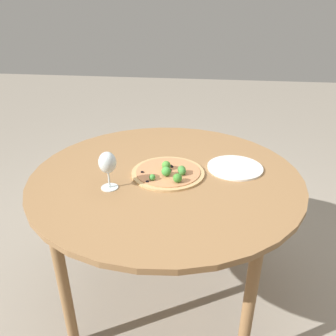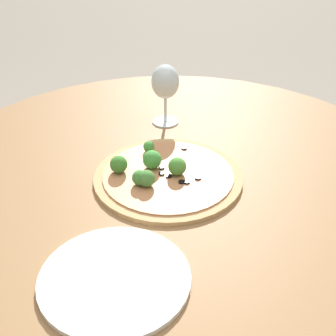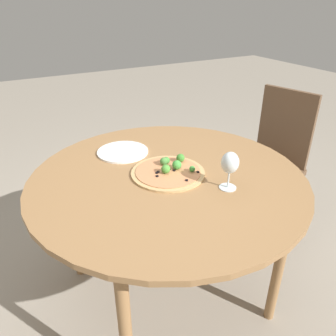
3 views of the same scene
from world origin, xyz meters
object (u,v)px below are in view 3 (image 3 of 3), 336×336
object	(u,v)px
chair	(273,158)
wine_glass	(230,164)
pizza	(169,171)
plate_near	(123,152)

from	to	relation	value
chair	wine_glass	bearing A→B (deg)	-73.83
pizza	plate_near	bearing A→B (deg)	108.74
pizza	wine_glass	size ratio (longest dim) A/B	2.03
chair	plate_near	distance (m)	1.10
plate_near	wine_glass	bearing A→B (deg)	-64.35
chair	plate_near	world-z (taller)	chair
plate_near	pizza	bearing A→B (deg)	-71.26
pizza	chair	bearing A→B (deg)	14.72
pizza	plate_near	size ratio (longest dim) A/B	1.28
wine_glass	chair	bearing A→B (deg)	31.52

